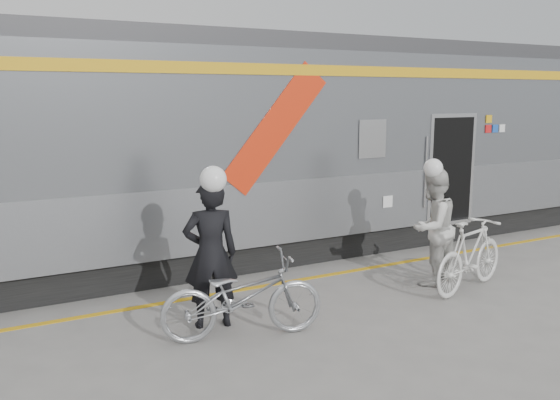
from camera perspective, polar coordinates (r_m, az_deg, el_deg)
ground at (r=8.19m, az=8.71°, el=-11.85°), size 90.00×90.00×0.00m
train at (r=12.11m, az=3.79°, el=5.41°), size 24.00×3.17×4.10m
safety_strip at (r=9.88m, az=1.12°, el=-7.82°), size 24.00×0.12×0.01m
man at (r=7.84m, az=-6.70°, el=-5.19°), size 0.81×0.62×1.97m
bicycle_left at (r=7.57m, az=-3.64°, el=-9.24°), size 2.18×1.17×1.09m
woman at (r=9.85m, az=14.44°, el=-2.54°), size 1.07×0.93×1.88m
bicycle_right at (r=9.77m, az=17.83°, el=-5.06°), size 1.97×1.02×1.14m
helmet_man at (r=7.62m, az=-6.88°, el=3.24°), size 0.34×0.34×0.34m
helmet_woman at (r=9.68m, az=14.72°, el=3.79°), size 0.30×0.30×0.30m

